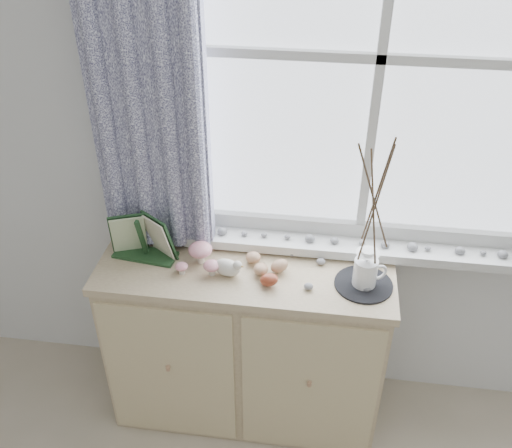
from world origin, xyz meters
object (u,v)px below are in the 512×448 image
(twig_pitcher, at_px, (376,198))
(sideboard, at_px, (246,342))
(toadstool_cluster, at_px, (201,256))
(botanical_book, at_px, (141,240))

(twig_pitcher, bearing_deg, sideboard, 150.69)
(sideboard, xyz_separation_m, twig_pitcher, (0.47, -0.04, 0.82))
(sideboard, height_order, twig_pitcher, twig_pitcher)
(sideboard, bearing_deg, toadstool_cluster, -175.69)
(sideboard, distance_m, botanical_book, 0.68)
(sideboard, xyz_separation_m, botanical_book, (-0.42, -0.01, 0.53))
(sideboard, relative_size, botanical_book, 4.02)
(sideboard, distance_m, toadstool_cluster, 0.51)
(twig_pitcher, bearing_deg, toadstool_cluster, 153.24)
(toadstool_cluster, height_order, twig_pitcher, twig_pitcher)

